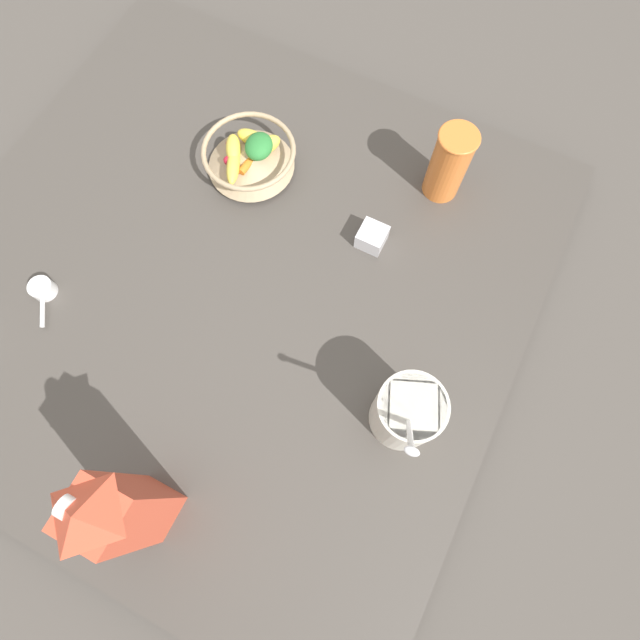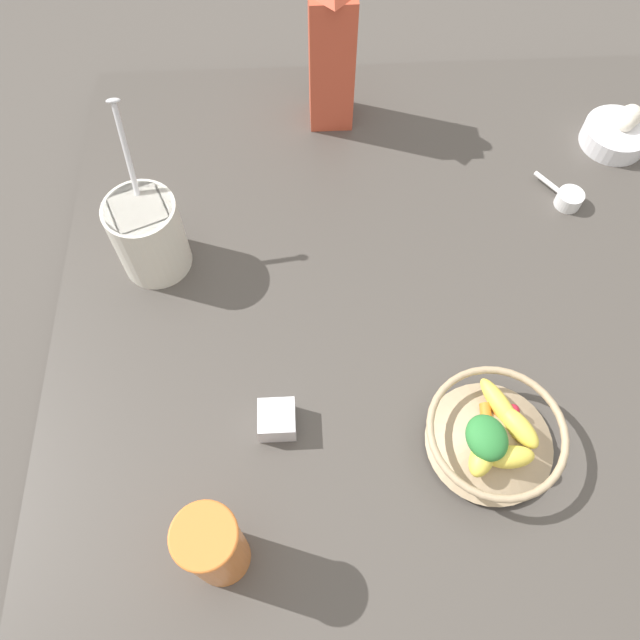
{
  "view_description": "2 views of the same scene",
  "coord_description": "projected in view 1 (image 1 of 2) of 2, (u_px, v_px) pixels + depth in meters",
  "views": [
    {
      "loc": [
        0.26,
        0.32,
        0.88
      ],
      "look_at": [
        0.02,
        0.2,
        0.1
      ],
      "focal_mm": 28.0,
      "sensor_mm": 36.0,
      "label": 1
    },
    {
      "loc": [
        -0.47,
        0.16,
        0.86
      ],
      "look_at": [
        -0.05,
        0.14,
        0.09
      ],
      "focal_mm": 35.0,
      "sensor_mm": 36.0,
      "label": 2
    }
  ],
  "objects": [
    {
      "name": "fruit_bowl",
      "position": [
        250.0,
        156.0,
        0.96
      ],
      "size": [
        0.18,
        0.18,
        0.08
      ],
      "color": "tan",
      "rests_on": "countertop"
    },
    {
      "name": "measuring_scoop",
      "position": [
        43.0,
        290.0,
        0.9
      ],
      "size": [
        0.08,
        0.07,
        0.03
      ],
      "color": "white",
      "rests_on": "countertop"
    },
    {
      "name": "yogurt_tub",
      "position": [
        407.0,
        412.0,
        0.77
      ],
      "size": [
        0.14,
        0.11,
        0.26
      ],
      "color": "silver",
      "rests_on": "countertop"
    },
    {
      "name": "countertop",
      "position": [
        230.0,
        280.0,
        0.94
      ],
      "size": [
        1.07,
        1.07,
        0.04
      ],
      "color": "#47423D",
      "rests_on": "ground_plane"
    },
    {
      "name": "milk_carton",
      "position": [
        122.0,
        512.0,
        0.65
      ],
      "size": [
        0.07,
        0.07,
        0.29
      ],
      "color": "#CC4C33",
      "rests_on": "countertop"
    },
    {
      "name": "drinking_cup",
      "position": [
        449.0,
        163.0,
        0.91
      ],
      "size": [
        0.07,
        0.07,
        0.15
      ],
      "color": "orange",
      "rests_on": "countertop"
    },
    {
      "name": "ground_plane",
      "position": [
        232.0,
        284.0,
        0.96
      ],
      "size": [
        6.0,
        6.0,
        0.0
      ],
      "primitive_type": "plane",
      "color": "#4C4742"
    },
    {
      "name": "spice_jar",
      "position": [
        372.0,
        237.0,
        0.93
      ],
      "size": [
        0.05,
        0.05,
        0.04
      ],
      "color": "silver",
      "rests_on": "countertop"
    }
  ]
}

